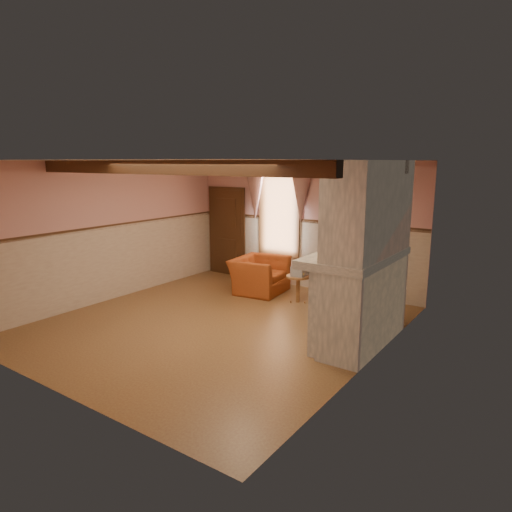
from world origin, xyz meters
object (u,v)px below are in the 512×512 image
Objects in this scene: armchair at (259,275)px; bowl at (360,248)px; oil_lamp at (362,242)px; mantel_clock at (375,239)px; radiator at (259,270)px; side_table at (298,289)px.

bowl is (2.77, -1.29, 1.09)m from armchair.
armchair is at bearing 156.20° from oil_lamp.
oil_lamp is at bearing -90.00° from mantel_clock.
radiator is 1.90× the size of bowl.
side_table is 1.71m from radiator.
bowl is 0.12m from oil_lamp.
mantel_clock is 0.86× the size of oil_lamp.
radiator is at bearing 28.79° from armchair.
armchair is at bearing 166.65° from mantel_clock.
mantel_clock is at bearing -110.08° from armchair.
mantel_clock is at bearing -1.98° from radiator.
radiator is (-0.45, 0.64, -0.08)m from armchair.
oil_lamp is at bearing -120.53° from armchair.
armchair is 3.07m from mantel_clock.
oil_lamp reaches higher than side_table.
side_table is at bearing 164.15° from mantel_clock.
side_table is 1.49× the size of bowl.
side_table is 2.29× the size of mantel_clock.
mantel_clock is at bearing 90.00° from bowl.
side_table is 2.39m from oil_lamp.
armchair is 1.07m from side_table.
armchair reaches higher than radiator.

